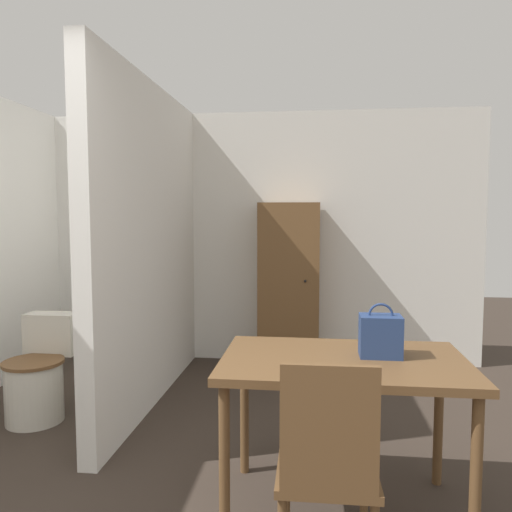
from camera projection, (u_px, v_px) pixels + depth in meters
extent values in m
cube|color=white|center=(238.00, 238.00, 5.10)|extent=(4.82, 0.12, 2.50)
cube|color=white|center=(150.00, 245.00, 3.94)|extent=(0.12, 2.36, 2.50)
cube|color=brown|center=(344.00, 362.00, 2.45)|extent=(1.20, 0.76, 0.04)
cylinder|color=brown|center=(224.00, 465.00, 2.23)|extent=(0.05, 0.05, 0.75)
cylinder|color=brown|center=(476.00, 480.00, 2.10)|extent=(0.05, 0.05, 0.75)
cylinder|color=brown|center=(244.00, 409.00, 2.87)|extent=(0.05, 0.05, 0.75)
cylinder|color=brown|center=(439.00, 418.00, 2.74)|extent=(0.05, 0.05, 0.75)
cube|color=brown|center=(327.00, 471.00, 2.05)|extent=(0.41, 0.41, 0.04)
cube|color=brown|center=(329.00, 429.00, 1.84)|extent=(0.37, 0.03, 0.49)
cylinder|color=brown|center=(286.00, 497.00, 2.26)|extent=(0.04, 0.04, 0.42)
cylinder|color=brown|center=(364.00, 502.00, 2.23)|extent=(0.04, 0.04, 0.42)
cylinder|color=silver|center=(34.00, 393.00, 3.58)|extent=(0.40, 0.40, 0.42)
cylinder|color=brown|center=(33.00, 362.00, 3.57)|extent=(0.42, 0.42, 0.02)
cube|color=silver|center=(52.00, 333.00, 3.82)|extent=(0.39, 0.18, 0.31)
cube|color=navy|center=(380.00, 336.00, 2.47)|extent=(0.20, 0.15, 0.21)
torus|color=navy|center=(381.00, 315.00, 2.46)|extent=(0.12, 0.01, 0.12)
cube|color=brown|center=(289.00, 286.00, 4.80)|extent=(0.58, 0.39, 1.60)
sphere|color=black|center=(305.00, 281.00, 4.57)|extent=(0.02, 0.02, 0.02)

